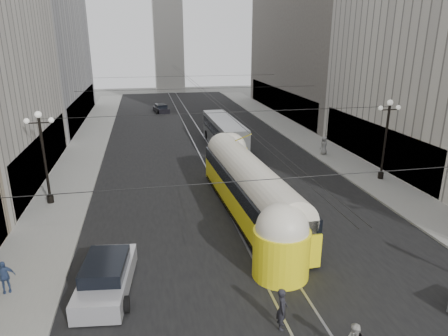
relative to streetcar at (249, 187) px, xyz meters
name	(u,v)px	position (x,y,z in m)	size (l,w,h in m)	color
road	(201,144)	(-0.50, 18.62, -1.85)	(20.00, 85.00, 0.02)	black
sidewalk_left	(90,140)	(-12.50, 22.12, -1.78)	(4.00, 72.00, 0.15)	gray
sidewalk_right	(294,131)	(11.50, 22.12, -1.78)	(4.00, 72.00, 0.15)	gray
rail_left	(194,144)	(-1.25, 18.62, -1.85)	(0.12, 85.00, 0.04)	gray
rail_right	(208,143)	(0.25, 18.62, -1.85)	(0.12, 85.00, 0.04)	gray
building_left_far	(23,10)	(-20.49, 34.12, 12.46)	(12.60, 28.60, 28.60)	#999999
distant_tower	(167,17)	(-0.50, 66.12, 13.11)	(6.00, 6.00, 31.36)	#B2AFA8
lamppost_left_mid	(44,153)	(-13.10, 4.12, 1.89)	(1.86, 0.44, 6.37)	black
lamppost_right_mid	(386,135)	(12.10, 4.12, 1.89)	(1.86, 0.44, 6.37)	black
catenary	(203,90)	(-0.38, 17.61, 4.03)	(25.00, 72.00, 0.23)	black
streetcar	(249,187)	(0.00, 0.00, 0.00)	(3.45, 17.27, 3.79)	yellow
city_bus	(224,132)	(1.67, 16.70, -0.23)	(2.72, 11.67, 2.96)	gray
sedan_silver	(106,277)	(-8.50, -6.90, -1.13)	(2.65, 5.22, 1.58)	#B2B2B7
sedan_white_far	(218,121)	(2.98, 27.32, -1.25)	(2.52, 4.50, 1.34)	silver
sedan_dark_far	(161,109)	(-3.81, 38.52, -1.28)	(2.44, 4.30, 1.28)	black
pedestrian_crossing_a	(282,309)	(-1.51, -10.80, -0.97)	(0.65, 0.42, 1.77)	black
pedestrian_sidewalk_right	(324,146)	(10.58, 11.60, -0.82)	(0.86, 0.53, 1.76)	gray
pedestrian_sidewalk_left	(4,277)	(-12.91, -6.32, -0.94)	(0.90, 0.51, 1.53)	#364B76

